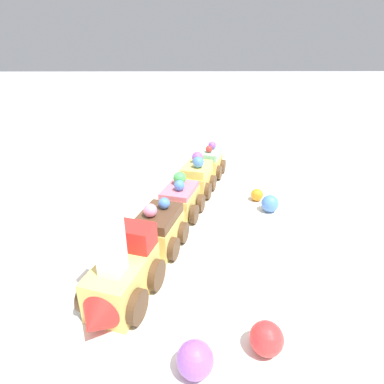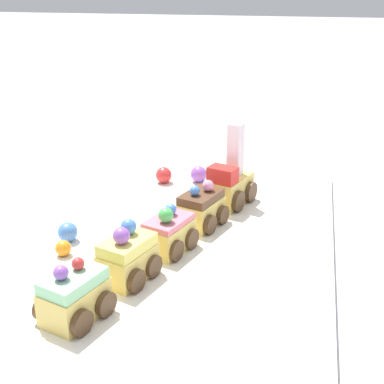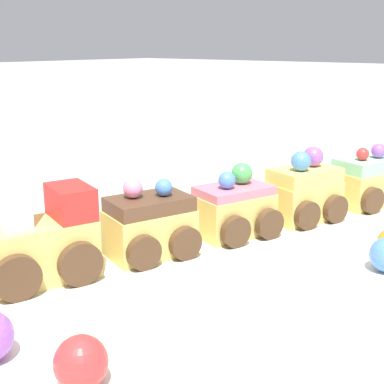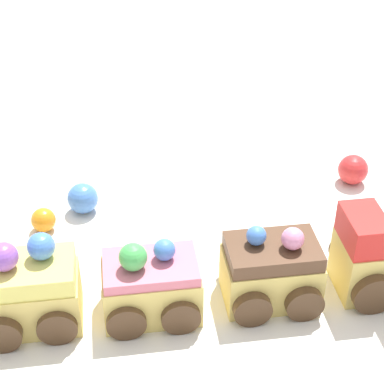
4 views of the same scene
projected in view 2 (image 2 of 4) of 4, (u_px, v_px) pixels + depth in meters
ground_plane at (173, 251)px, 0.77m from camera, size 10.00×10.00×0.00m
display_board at (173, 247)px, 0.77m from camera, size 0.69×0.45×0.01m
cake_train_locomotive at (232, 183)px, 0.90m from camera, size 0.12×0.09×0.13m
cake_car_chocolate at (201, 209)px, 0.82m from camera, size 0.09×0.08×0.07m
cake_car_strawberry at (167, 234)px, 0.74m from camera, size 0.09×0.08×0.07m
cake_car_lemon at (128, 258)px, 0.67m from camera, size 0.09×0.08×0.08m
cake_car_mint at (74, 297)px, 0.59m from camera, size 0.09×0.08×0.07m
gumball_orange at (63, 248)px, 0.73m from camera, size 0.02×0.02×0.02m
gumball_blue at (68, 232)px, 0.77m from camera, size 0.03×0.03×0.03m
gumball_purple at (199, 174)px, 0.99m from camera, size 0.03×0.03×0.03m
gumball_red at (164, 175)px, 0.99m from camera, size 0.03×0.03×0.03m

